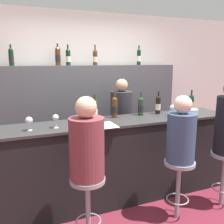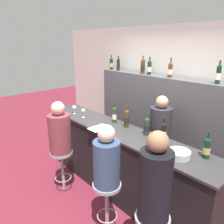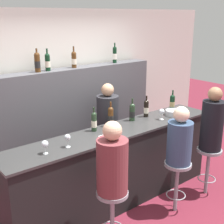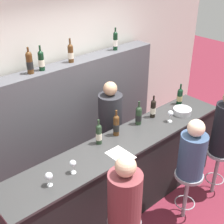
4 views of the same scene
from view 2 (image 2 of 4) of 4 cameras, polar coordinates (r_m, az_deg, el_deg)
The scene contains 26 objects.
ground_plane at distance 3.64m, azimuth -1.75°, elevation -21.46°, with size 16.00×16.00×0.00m, color maroon.
wall_back at distance 4.16m, azimuth 15.21°, elevation 3.21°, with size 6.40×0.05×2.60m.
bar_counter at distance 3.48m, azimuth 1.56°, elevation -12.73°, with size 3.17×0.57×1.08m.
back_bar_cabinet at distance 4.11m, azimuth 13.00°, elevation -3.12°, with size 2.97×0.28×1.74m.
wine_bottle_counter_0 at distance 3.47m, azimuth 0.64°, elevation -0.70°, with size 0.07×0.07×0.32m.
wine_bottle_counter_1 at distance 3.28m, azimuth 3.85°, elevation -1.66°, with size 0.08×0.08×0.34m.
wine_bottle_counter_2 at distance 3.04m, azimuth 9.07°, elevation -3.66°, with size 0.08×0.08×0.32m.
wine_bottle_counter_3 at distance 2.89m, azimuth 13.30°, elevation -5.07°, with size 0.07×0.07×0.32m.
wine_bottle_counter_4 at distance 2.65m, azimuth 23.54°, elevation -8.55°, with size 0.08×0.08×0.31m.
wine_bottle_backbar_0 at distance 4.80m, azimuth -0.17°, elevation 12.53°, with size 0.07×0.07×0.31m.
wine_bottle_backbar_1 at distance 4.64m, azimuth 1.67°, elevation 12.35°, with size 0.07×0.07×0.30m.
wine_bottle_backbar_2 at distance 4.19m, azimuth 8.05°, elevation 11.78°, with size 0.08×0.08×0.33m.
wine_bottle_backbar_3 at distance 4.09m, azimuth 9.76°, elevation 11.39°, with size 0.07×0.07×0.32m.
wine_bottle_backbar_4 at distance 3.83m, azimuth 14.97°, elevation 10.60°, with size 0.07×0.07×0.32m.
wine_bottle_backbar_5 at distance 3.46m, azimuth 26.06°, elevation 8.89°, with size 0.07×0.07×0.33m.
wine_glass_0 at distance 3.96m, azimuth -9.83°, elevation 1.11°, with size 0.08×0.08×0.15m.
wine_glass_1 at distance 3.73m, azimuth -7.53°, elevation 0.27°, with size 0.07×0.07×0.15m.
wine_glass_2 at distance 2.68m, azimuth 11.78°, elevation -7.17°, with size 0.08×0.08×0.16m.
metal_bowl at distance 2.59m, azimuth 17.16°, elevation -10.43°, with size 0.25×0.25×0.08m.
tasting_menu at distance 3.29m, azimuth -3.41°, elevation -4.18°, with size 0.21×0.30×0.00m.
bar_stool_left at distance 3.58m, azimuth -12.94°, elevation -12.27°, with size 0.35×0.35×0.70m.
guest_seated_left at distance 3.36m, azimuth -13.53°, elevation -4.84°, with size 0.33×0.33×0.80m.
bar_stool_middle at distance 2.83m, azimuth -1.34°, elevation -20.86°, with size 0.35×0.35×0.70m.
guest_seated_middle at distance 2.56m, azimuth -1.42°, elevation -12.39°, with size 0.31×0.31×0.75m.
guest_seated_right at distance 2.13m, azimuth 11.19°, elevation -17.42°, with size 0.31×0.31×0.89m.
bartender at distance 3.62m, azimuth 12.14°, elevation -8.75°, with size 0.33×0.33×1.54m.
Camera 2 is at (2.17, -1.80, 2.31)m, focal length 35.00 mm.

